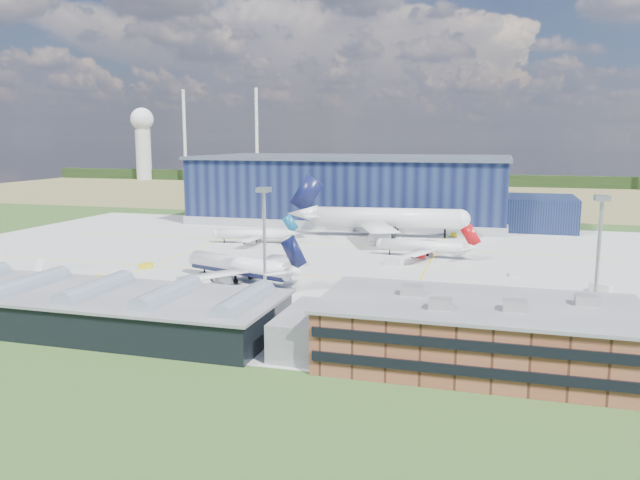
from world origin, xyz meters
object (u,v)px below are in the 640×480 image
(gse_tug_c, at_px, (454,235))
(gse_van_b, at_px, (601,288))
(ops_building, at_px, (477,333))
(gse_cart_a, at_px, (515,273))
(airliner_navy, at_px, (239,256))
(car_a, at_px, (206,296))
(light_mast_east, at_px, (599,237))
(light_mast_center, at_px, (264,223))
(airliner_widebody, at_px, (387,207))
(airliner_regional, at_px, (251,229))
(gse_tug_a, at_px, (146,266))
(gse_tug_b, at_px, (97,278))
(airliner_red, at_px, (423,240))
(gse_van_a, at_px, (394,261))
(car_b, at_px, (258,275))
(airstair, at_px, (47,273))
(gse_cart_b, at_px, (246,237))
(hangar, at_px, (360,192))

(gse_tug_c, bearing_deg, gse_van_b, -60.71)
(ops_building, distance_m, gse_cart_a, 64.76)
(airliner_navy, bearing_deg, car_a, 107.89)
(light_mast_east, relative_size, gse_cart_a, 7.84)
(light_mast_center, distance_m, airliner_widebody, 85.86)
(ops_building, relative_size, airliner_regional, 1.63)
(gse_tug_c, distance_m, car_a, 107.62)
(airliner_regional, bearing_deg, gse_tug_a, 61.98)
(gse_tug_b, height_order, gse_tug_c, gse_tug_c)
(gse_tug_b, bearing_deg, airliner_widebody, 60.45)
(airliner_red, xyz_separation_m, gse_cart_a, (24.53, -17.71, -4.26))
(light_mast_center, height_order, gse_van_a, light_mast_center)
(light_mast_east, xyz_separation_m, gse_tug_b, (-107.63, 1.28, -14.81))
(airliner_red, height_order, car_b, airliner_red)
(airliner_widebody, relative_size, airstair, 12.35)
(gse_van_a, height_order, airstair, airstair)
(gse_van_b, distance_m, car_b, 77.22)
(airliner_regional, bearing_deg, airliner_red, 157.63)
(airliner_navy, height_order, gse_cart_a, airliner_navy)
(airstair, relative_size, car_a, 1.54)
(gse_van_b, bearing_deg, light_mast_east, -153.08)
(airliner_navy, distance_m, gse_tug_c, 92.48)
(gse_tug_b, relative_size, airstair, 0.57)
(light_mast_east, height_order, airliner_navy, light_mast_east)
(airliner_widebody, height_order, car_b, airliner_widebody)
(ops_building, xyz_separation_m, gse_cart_a, (6.57, 64.29, -4.16))
(gse_tug_c, xyz_separation_m, car_a, (-43.60, -98.39, -0.13))
(ops_building, relative_size, car_a, 14.03)
(ops_building, bearing_deg, gse_van_b, 64.93)
(light_mast_east, xyz_separation_m, gse_van_b, (4.23, 21.78, -14.41))
(airstair, relative_size, car_b, 1.39)
(airliner_regional, relative_size, gse_tug_a, 8.51)
(gse_van_a, relative_size, car_a, 1.50)
(light_mast_center, distance_m, gse_cart_b, 77.06)
(airstair, bearing_deg, car_b, 22.56)
(gse_tug_b, distance_m, gse_cart_a, 99.82)
(airliner_red, bearing_deg, gse_van_b, 149.61)
(gse_van_a, xyz_separation_m, gse_tug_c, (11.64, 53.50, -0.38))
(car_a, bearing_deg, gse_tug_c, 0.66)
(gse_van_a, xyz_separation_m, gse_cart_a, (30.33, -4.22, -0.44))
(gse_cart_a, relative_size, gse_cart_b, 1.04)
(gse_van_b, distance_m, car_a, 84.77)
(car_a, height_order, car_b, car_b)
(airliner_navy, distance_m, gse_cart_a, 66.66)
(gse_van_a, distance_m, car_b, 36.96)
(light_mast_east, relative_size, airstair, 4.57)
(airliner_red, relative_size, gse_tug_b, 10.40)
(gse_van_a, height_order, gse_van_b, gse_van_a)
(hangar, distance_m, gse_cart_b, 63.33)
(airliner_navy, distance_m, car_a, 17.71)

